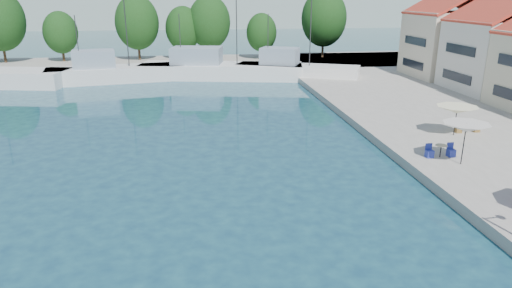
{
  "coord_description": "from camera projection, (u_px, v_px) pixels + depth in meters",
  "views": [
    {
      "loc": [
        -6.33,
        -0.66,
        10.02
      ],
      "look_at": [
        -2.68,
        26.0,
        1.17
      ],
      "focal_mm": 32.0,
      "sensor_mm": 36.0,
      "label": 1
    }
  ],
  "objects": [
    {
      "name": "hill_west",
      "position": [
        118.0,
        1.0,
        148.79
      ],
      "size": [
        180.0,
        40.0,
        16.0
      ],
      "primitive_type": "cube",
      "color": "#9CAA9F",
      "rests_on": "ground"
    },
    {
      "name": "trawler_02",
      "position": [
        113.0,
        73.0,
        54.65
      ],
      "size": [
        16.31,
        6.97,
        10.2
      ],
      "rotation": [
        0.0,
        0.0,
        0.19
      ],
      "color": "silver",
      "rests_on": "ground"
    },
    {
      "name": "hill_east",
      "position": [
        311.0,
        5.0,
        177.26
      ],
      "size": [
        140.0,
        40.0,
        12.0
      ],
      "primitive_type": "cube",
      "color": "#9CAA9F",
      "rests_on": "ground"
    },
    {
      "name": "trawler_04",
      "position": [
        294.0,
        71.0,
        56.13
      ],
      "size": [
        15.22,
        9.56,
        10.2
      ],
      "rotation": [
        0.0,
        0.0,
        -0.41
      ],
      "color": "white",
      "rests_on": "ground"
    },
    {
      "name": "tree_06",
      "position": [
        209.0,
        22.0,
        68.78
      ],
      "size": [
        6.33,
        6.33,
        9.38
      ],
      "color": "#3F2B19",
      "rests_on": "quay_far"
    },
    {
      "name": "tree_04",
      "position": [
        137.0,
        22.0,
        67.39
      ],
      "size": [
        6.4,
        6.4,
        9.47
      ],
      "color": "#3F2B19",
      "rests_on": "quay_far"
    },
    {
      "name": "building_05",
      "position": [
        498.0,
        44.0,
        45.55
      ],
      "size": [
        8.4,
        8.8,
        9.7
      ],
      "color": "silver",
      "rests_on": "quay_right"
    },
    {
      "name": "building_06",
      "position": [
        450.0,
        35.0,
        53.95
      ],
      "size": [
        9.0,
        8.8,
        10.2
      ],
      "color": "beige",
      "rests_on": "quay_right"
    },
    {
      "name": "trawler_03",
      "position": [
        217.0,
        70.0,
        57.02
      ],
      "size": [
        20.69,
        9.04,
        10.2
      ],
      "rotation": [
        0.0,
        0.0,
        -0.2
      ],
      "color": "white",
      "rests_on": "ground"
    },
    {
      "name": "umbrella_white",
      "position": [
        466.0,
        127.0,
        25.91
      ],
      "size": [
        2.66,
        2.66,
        2.48
      ],
      "color": "black",
      "rests_on": "quay_right"
    },
    {
      "name": "umbrella_cream",
      "position": [
        457.0,
        110.0,
        31.51
      ],
      "size": [
        2.84,
        2.84,
        2.08
      ],
      "color": "black",
      "rests_on": "quay_right"
    },
    {
      "name": "tree_05",
      "position": [
        183.0,
        29.0,
        68.58
      ],
      "size": [
        5.28,
        5.28,
        7.82
      ],
      "color": "#3F2B19",
      "rests_on": "quay_far"
    },
    {
      "name": "tree_03",
      "position": [
        60.0,
        33.0,
        66.16
      ],
      "size": [
        4.85,
        4.85,
        7.19
      ],
      "color": "#3F2B19",
      "rests_on": "quay_far"
    },
    {
      "name": "cafe_table_02",
      "position": [
        440.0,
        152.0,
        27.67
      ],
      "size": [
        1.82,
        0.7,
        0.76
      ],
      "color": "black",
      "rests_on": "quay_right"
    },
    {
      "name": "tree_08",
      "position": [
        324.0,
        18.0,
        70.18
      ],
      "size": [
        6.93,
        6.93,
        10.25
      ],
      "color": "#3F2B19",
      "rests_on": "quay_far"
    },
    {
      "name": "tree_07",
      "position": [
        261.0,
        33.0,
        69.01
      ],
      "size": [
        4.59,
        4.59,
        6.8
      ],
      "color": "#3F2B19",
      "rests_on": "quay_far"
    },
    {
      "name": "quay_far",
      "position": [
        182.0,
        64.0,
        66.5
      ],
      "size": [
        90.0,
        16.0,
        0.6
      ],
      "primitive_type": "cube",
      "color": "gray",
      "rests_on": "ground"
    },
    {
      "name": "cafe_table_03",
      "position": [
        467.0,
        128.0,
        32.66
      ],
      "size": [
        1.82,
        0.7,
        0.76
      ],
      "color": "black",
      "rests_on": "quay_right"
    }
  ]
}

